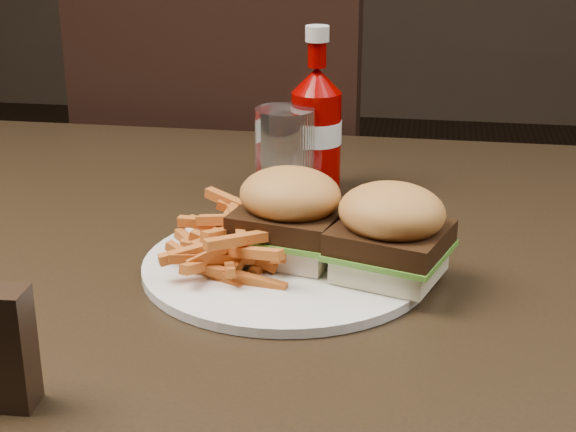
% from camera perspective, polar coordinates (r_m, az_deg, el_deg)
% --- Properties ---
extents(dining_table, '(1.20, 0.80, 0.04)m').
position_cam_1_polar(dining_table, '(0.89, -2.94, -2.62)').
color(dining_table, black).
rests_on(dining_table, ground).
extents(chair_far, '(0.52, 0.52, 0.05)m').
position_cam_1_polar(chair_far, '(1.65, -2.21, -2.57)').
color(chair_far, black).
rests_on(chair_far, ground).
extents(plate, '(0.26, 0.26, 0.01)m').
position_cam_1_polar(plate, '(0.80, -0.12, -3.25)').
color(plate, white).
rests_on(plate, dining_table).
extents(sandwich_half_a, '(0.10, 0.09, 0.02)m').
position_cam_1_polar(sandwich_half_a, '(0.81, 0.14, -1.87)').
color(sandwich_half_a, beige).
rests_on(sandwich_half_a, plate).
extents(sandwich_half_b, '(0.10, 0.10, 0.02)m').
position_cam_1_polar(sandwich_half_b, '(0.77, 6.58, -3.12)').
color(sandwich_half_b, beige).
rests_on(sandwich_half_b, plate).
extents(fries_pile, '(0.15, 0.15, 0.05)m').
position_cam_1_polar(fries_pile, '(0.80, -3.65, -1.27)').
color(fries_pile, '#B13814').
rests_on(fries_pile, plate).
extents(ketchup_bottle, '(0.07, 0.07, 0.11)m').
position_cam_1_polar(ketchup_bottle, '(1.00, 1.82, 4.85)').
color(ketchup_bottle, '#800100').
rests_on(ketchup_bottle, dining_table).
extents(tumbler, '(0.08, 0.08, 0.10)m').
position_cam_1_polar(tumbler, '(0.96, -0.21, 4.01)').
color(tumbler, white).
rests_on(tumbler, dining_table).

